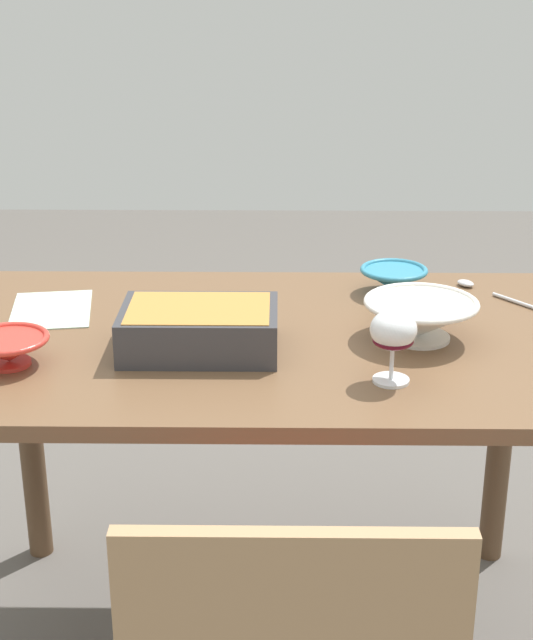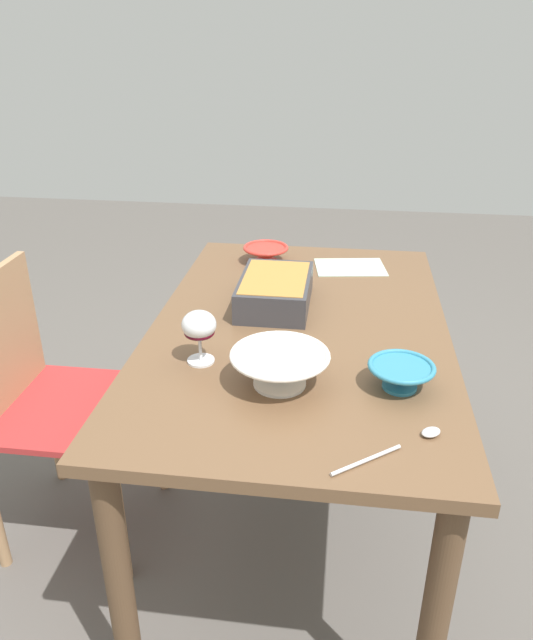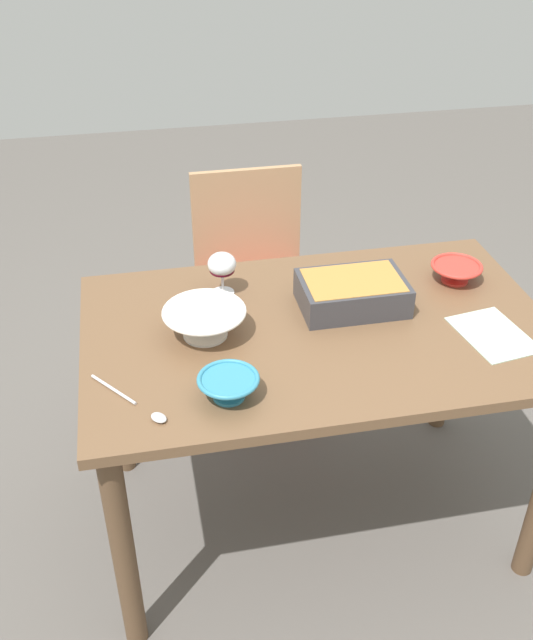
{
  "view_description": "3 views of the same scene",
  "coord_description": "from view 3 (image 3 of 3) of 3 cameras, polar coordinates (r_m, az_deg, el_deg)",
  "views": [
    {
      "loc": [
        0.03,
        -1.82,
        1.51
      ],
      "look_at": [
        0.01,
        -0.11,
        0.85
      ],
      "focal_mm": 53.57,
      "sensor_mm": 36.0,
      "label": 1
    },
    {
      "loc": [
        1.53,
        0.11,
        1.54
      ],
      "look_at": [
        0.04,
        -0.09,
        0.8
      ],
      "focal_mm": 34.16,
      "sensor_mm": 36.0,
      "label": 2
    },
    {
      "loc": [
        0.48,
        1.65,
        1.94
      ],
      "look_at": [
        0.15,
        0.0,
        0.82
      ],
      "focal_mm": 40.96,
      "sensor_mm": 36.0,
      "label": 3
    }
  ],
  "objects": [
    {
      "name": "serving_spoon",
      "position": [
        1.81,
        -9.74,
        -6.71
      ],
      "size": [
        0.18,
        0.23,
        0.01
      ],
      "color": "silver",
      "rests_on": "dining_table"
    },
    {
      "name": "napkin",
      "position": [
        2.13,
        17.29,
        -1.08
      ],
      "size": [
        0.2,
        0.26,
        0.0
      ],
      "primitive_type": "cube",
      "rotation": [
        0.0,
        0.0,
        0.15
      ],
      "color": "#B2CCB7",
      "rests_on": "dining_table"
    },
    {
      "name": "dining_table",
      "position": [
        2.14,
        3.97,
        -3.0
      ],
      "size": [
        1.33,
        0.82,
        0.78
      ],
      "color": "brown",
      "rests_on": "ground_plane"
    },
    {
      "name": "casserole_dish",
      "position": [
        2.15,
        6.73,
        2.21
      ],
      "size": [
        0.31,
        0.2,
        0.09
      ],
      "color": "#38383D",
      "rests_on": "dining_table"
    },
    {
      "name": "small_bowl",
      "position": [
        2.01,
        -4.85,
        -0.07
      ],
      "size": [
        0.23,
        0.23,
        0.08
      ],
      "color": "white",
      "rests_on": "dining_table"
    },
    {
      "name": "serving_bowl",
      "position": [
        2.34,
        14.59,
        3.71
      ],
      "size": [
        0.16,
        0.16,
        0.06
      ],
      "color": "red",
      "rests_on": "dining_table"
    },
    {
      "name": "chair",
      "position": [
        2.85,
        -1.09,
        3.46
      ],
      "size": [
        0.45,
        0.43,
        0.89
      ],
      "color": "#B22D2D",
      "rests_on": "ground_plane"
    },
    {
      "name": "mixing_bowl",
      "position": [
        1.8,
        -2.99,
        -5.13
      ],
      "size": [
        0.16,
        0.16,
        0.06
      ],
      "color": "teal",
      "rests_on": "dining_table"
    },
    {
      "name": "wine_glass",
      "position": [
        2.17,
        -3.49,
        4.18
      ],
      "size": [
        0.09,
        0.09,
        0.14
      ],
      "color": "white",
      "rests_on": "dining_table"
    },
    {
      "name": "ground_plane",
      "position": [
        2.59,
        3.39,
        -14.8
      ],
      "size": [
        8.0,
        8.0,
        0.0
      ],
      "primitive_type": "plane",
      "color": "#5B5651"
    }
  ]
}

